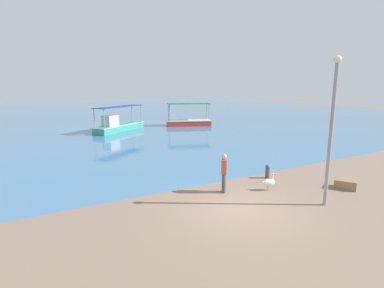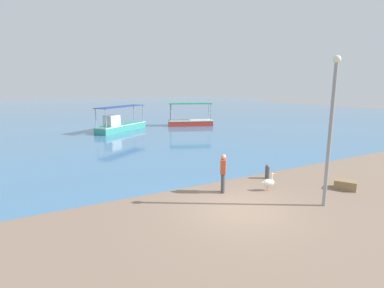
{
  "view_description": "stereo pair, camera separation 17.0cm",
  "coord_description": "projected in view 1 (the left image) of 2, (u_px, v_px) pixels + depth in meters",
  "views": [
    {
      "loc": [
        -6.74,
        -8.33,
        4.57
      ],
      "look_at": [
        1.11,
        5.64,
        1.38
      ],
      "focal_mm": 28.0,
      "sensor_mm": 36.0,
      "label": 1
    },
    {
      "loc": [
        -6.59,
        -8.41,
        4.57
      ],
      "look_at": [
        1.11,
        5.64,
        1.38
      ],
      "focal_mm": 28.0,
      "sensor_mm": 36.0,
      "label": 2
    }
  ],
  "objects": [
    {
      "name": "pelican",
      "position": [
        269.0,
        182.0,
        13.11
      ],
      "size": [
        0.79,
        0.43,
        0.8
      ],
      "color": "#E0997A",
      "rests_on": "ground"
    },
    {
      "name": "fisherman_standing",
      "position": [
        224.0,
        172.0,
        12.76
      ],
      "size": [
        0.42,
        0.45,
        1.69
      ],
      "color": "#424446",
      "rests_on": "ground"
    },
    {
      "name": "fishing_boat_far_right",
      "position": [
        189.0,
        121.0,
        33.89
      ],
      "size": [
        5.22,
        3.28,
        2.51
      ],
      "color": "#BC3428",
      "rests_on": "harbor_water"
    },
    {
      "name": "mooring_bollard",
      "position": [
        268.0,
        171.0,
        14.83
      ],
      "size": [
        0.23,
        0.23,
        0.69
      ],
      "color": "#47474C",
      "rests_on": "ground"
    },
    {
      "name": "lamp_post",
      "position": [
        332.0,
        124.0,
        10.96
      ],
      "size": [
        0.28,
        0.28,
        5.58
      ],
      "color": "gray",
      "rests_on": "ground"
    },
    {
      "name": "cargo_crate",
      "position": [
        345.0,
        184.0,
        13.37
      ],
      "size": [
        0.94,
        1.06,
        0.4
      ],
      "primitive_type": "cube",
      "rotation": [
        0.0,
        0.0,
        5.24
      ],
      "color": "olive",
      "rests_on": "ground"
    },
    {
      "name": "harbor_water",
      "position": [
        68.0,
        111.0,
        52.29
      ],
      "size": [
        110.0,
        90.0,
        0.0
      ],
      "primitive_type": "cube",
      "color": "teal",
      "rests_on": "ground"
    },
    {
      "name": "fishing_boat_far_left",
      "position": [
        118.0,
        125.0,
        29.73
      ],
      "size": [
        5.99,
        4.84,
        2.45
      ],
      "color": "teal",
      "rests_on": "harbor_water"
    },
    {
      "name": "ground",
      "position": [
        240.0,
        208.0,
        11.25
      ],
      "size": [
        120.0,
        120.0,
        0.0
      ],
      "primitive_type": "plane",
      "color": "#826A58"
    }
  ]
}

